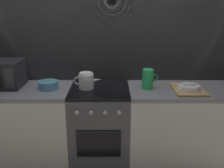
{
  "coord_description": "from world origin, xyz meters",
  "views": [
    {
      "loc": [
        0.13,
        -2.52,
        1.75
      ],
      "look_at": [
        0.13,
        0.0,
        0.95
      ],
      "focal_mm": 42.36,
      "sensor_mm": 36.0,
      "label": 1
    }
  ],
  "objects": [
    {
      "name": "ground_plane",
      "position": [
        0.0,
        0.0,
        0.0
      ],
      "size": [
        8.0,
        8.0,
        0.0
      ],
      "primitive_type": "plane",
      "color": "#6B6054"
    },
    {
      "name": "pitcher",
      "position": [
        0.49,
        0.01,
        1.0
      ],
      "size": [
        0.16,
        0.11,
        0.2
      ],
      "color": "green",
      "rests_on": "counter_right"
    },
    {
      "name": "counter_right",
      "position": [
        0.9,
        0.0,
        0.45
      ],
      "size": [
        1.2,
        0.6,
        0.9
      ],
      "color": "silver",
      "rests_on": "ground_plane"
    },
    {
      "name": "counter_left",
      "position": [
        -0.9,
        0.0,
        0.45
      ],
      "size": [
        1.2,
        0.6,
        0.9
      ],
      "color": "silver",
      "rests_on": "ground_plane"
    },
    {
      "name": "kettle",
      "position": [
        -0.13,
        0.01,
        0.98
      ],
      "size": [
        0.28,
        0.15,
        0.17
      ],
      "color": "white",
      "rests_on": "stove_unit"
    },
    {
      "name": "back_wall",
      "position": [
        0.0,
        0.32,
        1.2
      ],
      "size": [
        3.6,
        0.05,
        2.4
      ],
      "color": "gray",
      "rests_on": "ground_plane"
    },
    {
      "name": "stove_unit",
      "position": [
        -0.0,
        -0.0,
        0.45
      ],
      "size": [
        0.6,
        0.63,
        0.9
      ],
      "color": "#4C4C51",
      "rests_on": "ground_plane"
    },
    {
      "name": "mixing_bowl",
      "position": [
        -0.51,
        0.0,
        0.94
      ],
      "size": [
        0.2,
        0.2,
        0.08
      ],
      "primitive_type": "cylinder",
      "color": "teal",
      "rests_on": "counter_left"
    },
    {
      "name": "dish_pile",
      "position": [
        0.88,
        -0.06,
        0.92
      ],
      "size": [
        0.3,
        0.4,
        0.07
      ],
      "color": "tan",
      "rests_on": "counter_right"
    }
  ]
}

